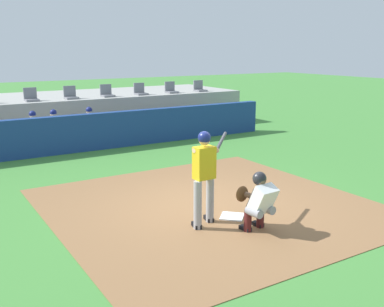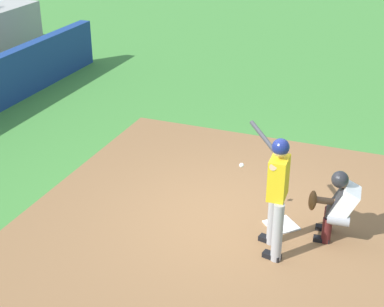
# 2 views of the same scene
# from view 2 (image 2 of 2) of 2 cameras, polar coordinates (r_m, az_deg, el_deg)

# --- Properties ---
(ground_plane) EXTENTS (80.00, 80.00, 0.00)m
(ground_plane) POSITION_cam_2_polar(r_m,az_deg,el_deg) (9.51, 3.95, -6.11)
(ground_plane) COLOR #428438
(dirt_infield) EXTENTS (6.40, 6.40, 0.01)m
(dirt_infield) POSITION_cam_2_polar(r_m,az_deg,el_deg) (9.50, 3.95, -6.08)
(dirt_infield) COLOR olive
(dirt_infield) RESTS_ON ground
(home_plate) EXTENTS (0.62, 0.62, 0.02)m
(home_plate) POSITION_cam_2_polar(r_m,az_deg,el_deg) (9.33, 8.66, -6.89)
(home_plate) COLOR white
(home_plate) RESTS_ON dirt_infield
(batter_at_plate) EXTENTS (1.25, 0.87, 1.80)m
(batter_at_plate) POSITION_cam_2_polar(r_m,az_deg,el_deg) (8.24, 8.23, -3.38)
(batter_at_plate) COLOR #99999E
(batter_at_plate) RESTS_ON ground
(catcher_crouched) EXTENTS (0.51, 1.87, 1.13)m
(catcher_crouched) POSITION_cam_2_polar(r_m,az_deg,el_deg) (8.90, 13.83, -4.70)
(catcher_crouched) COLOR gray
(catcher_crouched) RESTS_ON ground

